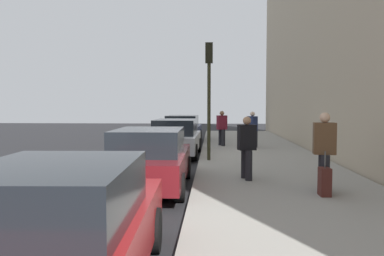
% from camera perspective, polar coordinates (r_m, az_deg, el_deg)
% --- Properties ---
extents(ground_plane, '(56.00, 56.00, 0.00)m').
position_cam_1_polar(ground_plane, '(15.78, -2.45, -4.30)').
color(ground_plane, black).
extents(sidewalk, '(28.00, 4.60, 0.15)m').
position_cam_1_polar(sidewalk, '(15.81, 9.58, -4.06)').
color(sidewalk, gray).
rests_on(sidewalk, ground).
extents(lane_stripe_centre, '(28.00, 0.14, 0.01)m').
position_cam_1_polar(lane_stripe_centre, '(16.40, -13.68, -4.09)').
color(lane_stripe_centre, gold).
rests_on(lane_stripe_centre, ground).
extents(parked_car_red, '(4.39, 2.03, 1.51)m').
position_cam_1_polar(parked_car_red, '(4.64, -18.39, -13.84)').
color(parked_car_red, black).
rests_on(parked_car_red, ground).
extents(parked_car_maroon, '(4.42, 1.94, 1.51)m').
position_cam_1_polar(parked_car_maroon, '(10.02, -6.07, -4.42)').
color(parked_car_maroon, black).
rests_on(parked_car_maroon, ground).
extents(parked_car_silver, '(4.34, 1.96, 1.51)m').
position_cam_1_polar(parked_car_silver, '(16.15, -2.32, -1.42)').
color(parked_car_silver, black).
rests_on(parked_car_silver, ground).
extents(parked_car_navy, '(4.72, 1.99, 1.51)m').
position_cam_1_polar(parked_car_navy, '(21.90, -1.34, -0.14)').
color(parked_car_navy, black).
rests_on(parked_car_navy, ground).
extents(pedestrian_navy_coat, '(0.52, 0.50, 1.64)m').
position_cam_1_polar(pedestrian_navy_coat, '(18.30, 8.65, -0.05)').
color(pedestrian_navy_coat, black).
rests_on(pedestrian_navy_coat, sidewalk).
extents(pedestrian_black_coat, '(0.54, 0.50, 1.65)m').
position_cam_1_polar(pedestrian_black_coat, '(10.51, 7.85, -2.56)').
color(pedestrian_black_coat, black).
rests_on(pedestrian_black_coat, sidewalk).
extents(pedestrian_burgundy_coat, '(0.52, 0.52, 1.65)m').
position_cam_1_polar(pedestrian_burgundy_coat, '(18.97, 4.30, 0.13)').
color(pedestrian_burgundy_coat, black).
rests_on(pedestrian_burgundy_coat, sidewalk).
extents(pedestrian_brown_coat, '(0.59, 0.52, 1.79)m').
position_cam_1_polar(pedestrian_brown_coat, '(9.51, 18.43, -2.90)').
color(pedestrian_brown_coat, black).
rests_on(pedestrian_brown_coat, sidewalk).
extents(traffic_light_pole, '(0.35, 0.26, 4.11)m').
position_cam_1_polar(traffic_light_pole, '(14.04, 2.45, 6.79)').
color(traffic_light_pole, '#2D2D19').
rests_on(traffic_light_pole, sidewalk).
extents(rolling_suitcase, '(0.34, 0.22, 0.97)m').
position_cam_1_polar(rolling_suitcase, '(9.09, 18.47, -7.30)').
color(rolling_suitcase, '#471E19').
rests_on(rolling_suitcase, sidewalk).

